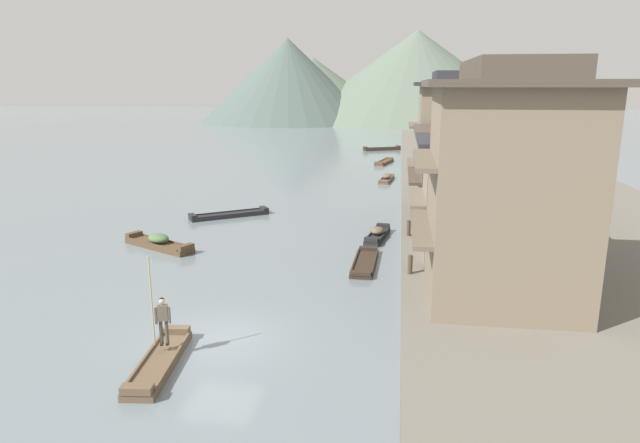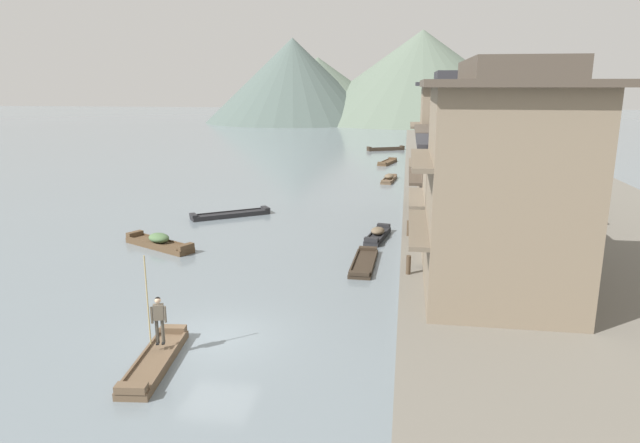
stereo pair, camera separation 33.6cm
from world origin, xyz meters
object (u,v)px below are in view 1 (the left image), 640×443
(boat_midriver_drifting, at_px, (229,215))
(boat_upstream_distant, at_px, (377,234))
(boat_moored_third, at_px, (159,243))
(mooring_post_dock_near, at_px, (410,264))
(house_waterfront_second, at_px, (478,191))
(boatman_person, at_px, (162,315))
(house_waterfront_tall, at_px, (472,171))
(house_waterfront_narrow, at_px, (450,139))
(boat_foreground_poled, at_px, (159,362))
(house_waterfront_nearest, at_px, (506,186))
(boat_moored_far, at_px, (386,178))
(boat_midriver_upstream, at_px, (382,149))
(boat_moored_nearest, at_px, (384,162))
(mooring_post_dock_mid, at_px, (409,228))
(boat_moored_second, at_px, (365,263))

(boat_midriver_drifting, distance_m, boat_upstream_distant, 10.91)
(boat_moored_third, distance_m, mooring_post_dock_near, 14.31)
(house_waterfront_second, bearing_deg, boatman_person, -135.50)
(house_waterfront_tall, relative_size, house_waterfront_narrow, 0.81)
(boat_foreground_poled, xyz_separation_m, mooring_post_dock_near, (7.90, 7.87, 1.05))
(house_waterfront_nearest, height_order, house_waterfront_tall, house_waterfront_nearest)
(mooring_post_dock_near, bearing_deg, house_waterfront_narrow, 80.38)
(house_waterfront_second, bearing_deg, boat_midriver_drifting, 149.69)
(house_waterfront_narrow, bearing_deg, boat_moored_far, 109.67)
(boat_midriver_drifting, distance_m, boat_midriver_upstream, 42.11)
(boat_moored_nearest, relative_size, mooring_post_dock_mid, 5.62)
(boat_moored_nearest, height_order, boat_moored_third, boat_moored_third)
(boat_moored_far, bearing_deg, house_waterfront_narrow, -70.33)
(boat_midriver_upstream, xyz_separation_m, mooring_post_dock_mid, (3.09, -47.30, 1.04))
(boat_midriver_drifting, bearing_deg, boat_midriver_upstream, 77.96)
(boat_midriver_upstream, bearing_deg, boat_midriver_drifting, -102.04)
(boat_moored_second, relative_size, house_waterfront_second, 0.73)
(boat_moored_far, bearing_deg, boat_moored_second, -90.84)
(boat_midriver_drifting, bearing_deg, house_waterfront_narrow, 13.83)
(boat_foreground_poled, bearing_deg, boatman_person, 97.81)
(boat_moored_nearest, xyz_separation_m, mooring_post_dock_near, (2.36, -40.37, 1.06))
(house_waterfront_second, relative_size, house_waterfront_narrow, 0.70)
(boat_foreground_poled, relative_size, boat_moored_far, 1.01)
(boat_moored_nearest, xyz_separation_m, boat_midriver_drifting, (-9.50, -27.93, -0.01))
(house_waterfront_second, bearing_deg, boat_upstream_distant, 135.86)
(house_waterfront_second, distance_m, mooring_post_dock_near, 5.48)
(boat_moored_far, bearing_deg, house_waterfront_tall, -73.71)
(boat_moored_second, xyz_separation_m, mooring_post_dock_near, (2.14, -3.34, 1.09))
(boatman_person, distance_m, boat_midriver_drifting, 20.10)
(boat_moored_third, xyz_separation_m, boat_upstream_distant, (11.74, 3.66, -0.04))
(boat_foreground_poled, relative_size, boat_midriver_upstream, 0.86)
(boat_moored_far, height_order, house_waterfront_second, house_waterfront_second)
(mooring_post_dock_near, bearing_deg, house_waterfront_second, 49.72)
(house_waterfront_nearest, bearing_deg, boat_foreground_poled, -153.16)
(boat_midriver_upstream, distance_m, mooring_post_dock_near, 53.72)
(boat_moored_third, height_order, boat_moored_far, boat_moored_third)
(boat_midriver_drifting, distance_m, house_waterfront_tall, 16.05)
(mooring_post_dock_near, xyz_separation_m, mooring_post_dock_mid, (0.00, 6.32, 0.01))
(boatman_person, distance_m, house_waterfront_narrow, 25.87)
(boat_foreground_poled, distance_m, boat_upstream_distant, 17.38)
(house_waterfront_tall, height_order, house_waterfront_narrow, house_waterfront_narrow)
(boat_midriver_drifting, bearing_deg, boat_moored_far, 57.98)
(boat_moored_second, distance_m, house_waterfront_nearest, 9.22)
(boatman_person, height_order, house_waterfront_second, house_waterfront_second)
(boat_moored_nearest, distance_m, house_waterfront_second, 37.28)
(boat_moored_far, xyz_separation_m, house_waterfront_narrow, (4.49, -12.56, 4.89))
(boatman_person, height_order, boat_moored_second, boatman_person)
(boat_upstream_distant, bearing_deg, house_waterfront_tall, 18.76)
(boat_moored_nearest, xyz_separation_m, house_waterfront_narrow, (5.08, -24.34, 4.97))
(boat_foreground_poled, relative_size, house_waterfront_narrow, 0.50)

